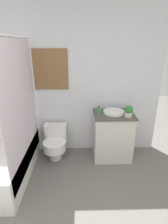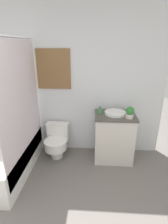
# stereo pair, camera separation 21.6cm
# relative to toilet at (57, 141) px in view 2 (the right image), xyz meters

# --- Properties ---
(wall_back) EXTENTS (3.33, 0.07, 2.50)m
(wall_back) POSITION_rel_toilet_xyz_m (0.16, 0.29, 0.95)
(wall_back) COLOR silver
(wall_back) RESTS_ON ground_plane
(shower_area) EXTENTS (0.67, 1.44, 1.98)m
(shower_area) POSITION_rel_toilet_xyz_m (-0.65, -0.46, -0.02)
(shower_area) COLOR white
(shower_area) RESTS_ON ground_plane
(toilet) EXTENTS (0.39, 0.51, 0.58)m
(toilet) POSITION_rel_toilet_xyz_m (0.00, 0.00, 0.00)
(toilet) COLOR white
(toilet) RESTS_ON ground_plane
(vanity) EXTENTS (0.66, 0.51, 0.83)m
(vanity) POSITION_rel_toilet_xyz_m (0.99, -0.01, 0.11)
(vanity) COLOR beige
(vanity) RESTS_ON ground_plane
(sink) EXTENTS (0.35, 0.38, 0.13)m
(sink) POSITION_rel_toilet_xyz_m (0.99, 0.01, 0.55)
(sink) COLOR white
(sink) RESTS_ON vanity
(soap_bottle) EXTENTS (0.05, 0.05, 0.13)m
(soap_bottle) POSITION_rel_toilet_xyz_m (0.75, 0.00, 0.58)
(soap_bottle) COLOR green
(soap_bottle) RESTS_ON vanity
(potted_plant) EXTENTS (0.13, 0.13, 0.19)m
(potted_plant) POSITION_rel_toilet_xyz_m (1.19, -0.14, 0.62)
(potted_plant) COLOR beige
(potted_plant) RESTS_ON vanity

